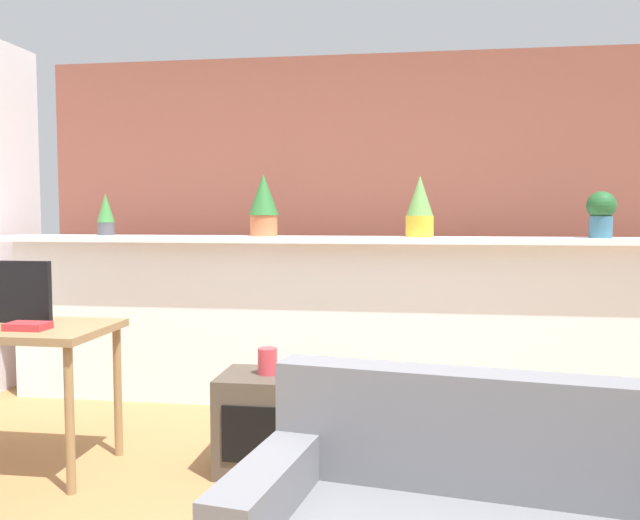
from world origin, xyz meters
TOP-DOWN VIEW (x-y plane):
  - divider_wall at (0.00, 2.00)m, footprint 4.71×0.16m
  - plant_shelf at (0.00, 1.96)m, footprint 4.71×0.35m
  - brick_wall_behind at (0.00, 2.60)m, footprint 4.71×0.10m
  - potted_plant_0 at (-1.67, 1.99)m, footprint 0.12×0.12m
  - potted_plant_1 at (-0.53, 1.96)m, footprint 0.20×0.20m
  - potted_plant_2 at (0.51, 1.94)m, footprint 0.18×0.18m
  - potted_plant_3 at (1.63, 1.95)m, footprint 0.18×0.18m
  - desk at (-1.61, 0.70)m, footprint 1.10×0.60m
  - tv_monitor at (-1.64, 0.78)m, footprint 0.50×0.04m
  - side_cube_shelf at (-0.30, 0.87)m, footprint 0.40×0.41m
  - vase_on_shelf at (-0.26, 0.88)m, footprint 0.10×0.10m
  - book_on_desk at (-1.40, 0.60)m, footprint 0.20×0.13m

SIDE VIEW (x-z plane):
  - side_cube_shelf at x=-0.30m, z-range 0.00..0.50m
  - divider_wall at x=0.00m, z-range 0.00..1.13m
  - vase_on_shelf at x=-0.26m, z-range 0.50..0.63m
  - desk at x=-1.61m, z-range 0.29..1.04m
  - book_on_desk at x=-1.40m, z-range 0.75..0.79m
  - tv_monitor at x=-1.64m, z-range 0.75..1.08m
  - plant_shelf at x=0.00m, z-range 1.13..1.17m
  - brick_wall_behind at x=0.00m, z-range 0.00..2.50m
  - potted_plant_0 at x=-1.67m, z-range 1.17..1.47m
  - potted_plant_3 at x=1.63m, z-range 1.18..1.48m
  - potted_plant_2 at x=0.51m, z-range 1.17..1.57m
  - potted_plant_1 at x=-0.53m, z-range 1.18..1.60m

